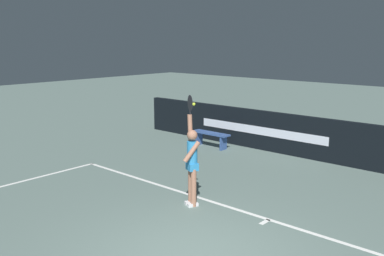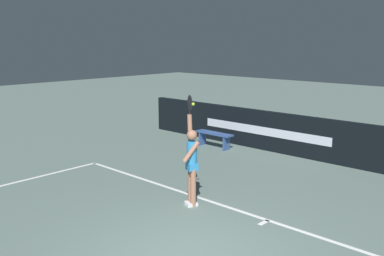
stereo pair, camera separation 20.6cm
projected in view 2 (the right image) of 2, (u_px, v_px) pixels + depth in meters
name	position (u px, v px, depth m)	size (l,w,h in m)	color
back_wall	(363.00, 147.00, 11.97)	(16.62, 0.21, 1.29)	black
tennis_player	(192.00, 161.00, 9.26)	(0.45, 0.45, 2.43)	#AA7259
tennis_ball	(193.00, 104.00, 8.72)	(0.06, 0.06, 0.06)	#CBE231
courtside_bench_near	(214.00, 136.00, 14.47)	(1.40, 0.37, 0.51)	#345290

